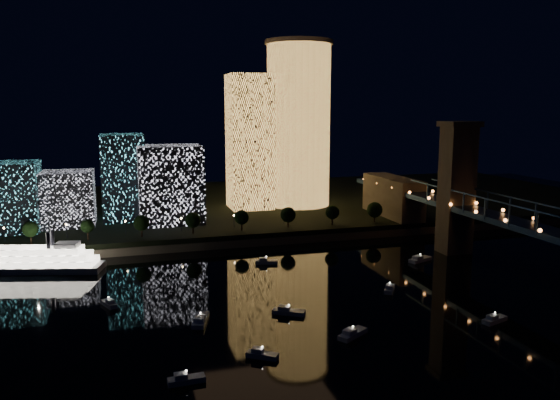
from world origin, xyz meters
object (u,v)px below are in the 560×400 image
(tower_cylindrical, at_px, (298,124))
(riverboat, at_px, (29,261))
(truss_bridge, at_px, (545,238))
(tower_rectangular, at_px, (250,142))

(tower_cylindrical, relative_size, riverboat, 1.71)
(truss_bridge, xyz_separation_m, riverboat, (-153.09, 64.79, -12.56))
(tower_rectangular, bearing_deg, truss_bridge, -66.10)
(tower_rectangular, distance_m, riverboat, 121.61)
(tower_cylindrical, xyz_separation_m, tower_rectangular, (-25.86, -1.14, -8.53))
(truss_bridge, height_order, riverboat, truss_bridge)
(tower_cylindrical, bearing_deg, truss_bridge, -76.03)
(tower_cylindrical, xyz_separation_m, truss_bridge, (33.76, -135.70, -30.40))
(tower_cylindrical, height_order, riverboat, tower_cylindrical)
(tower_rectangular, distance_m, truss_bridge, 148.79)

